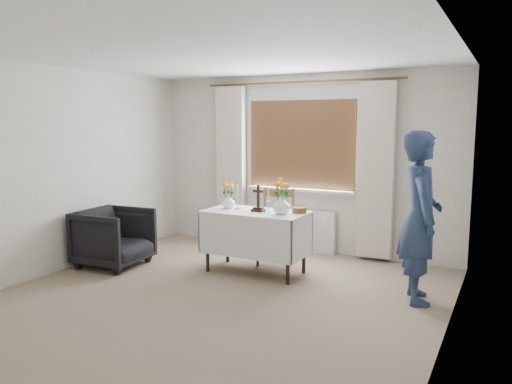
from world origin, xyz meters
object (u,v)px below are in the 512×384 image
wooden_chair (276,227)px  flower_vase_right (281,205)px  altar_table (255,242)px  wooden_cross (258,198)px  armchair (114,237)px  flower_vase_left (228,201)px  person (420,217)px

wooden_chair → flower_vase_right: size_ratio=4.43×
altar_table → flower_vase_right: size_ratio=5.67×
wooden_cross → wooden_chair: bearing=89.6°
altar_table → flower_vase_right: (0.36, -0.03, 0.49)m
altar_table → wooden_cross: wooden_cross is taller
armchair → flower_vase_left: size_ratio=4.67×
wooden_chair → wooden_cross: 0.64m
wooden_chair → person: 2.00m
person → flower_vase_left: (-2.33, 0.13, -0.03)m
wooden_cross → flower_vase_right: 0.33m
altar_table → flower_vase_right: 0.61m
wooden_cross → flower_vase_left: size_ratio=1.89×
armchair → altar_table: bearing=-75.6°
armchair → flower_vase_right: flower_vase_right is taller
armchair → person: 3.74m
armchair → flower_vase_left: (1.34, 0.61, 0.48)m
altar_table → flower_vase_left: flower_vase_left is taller
wooden_chair → flower_vase_left: 0.73m
wooden_chair → person: size_ratio=0.55×
altar_table → armchair: altar_table is taller
altar_table → person: (1.93, -0.09, 0.49)m
wooden_cross → flower_vase_right: size_ratio=1.50×
flower_vase_left → flower_vase_right: 0.76m
armchair → person: size_ratio=0.47×
altar_table → armchair: size_ratio=1.52×
person → altar_table: bearing=67.9°
person → flower_vase_right: (-1.57, 0.06, -0.00)m
person → flower_vase_left: 2.33m
altar_table → person: bearing=-2.8°
flower_vase_right → altar_table: bearing=175.4°
flower_vase_right → wooden_cross: bearing=173.7°
person → flower_vase_right: 1.58m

